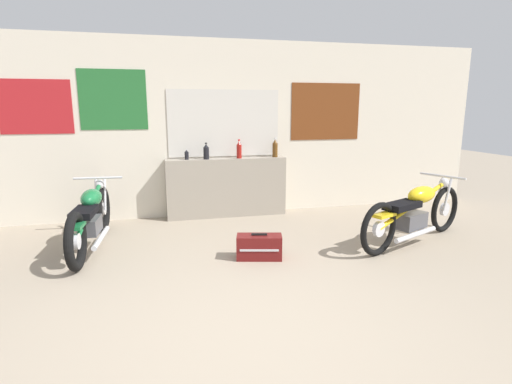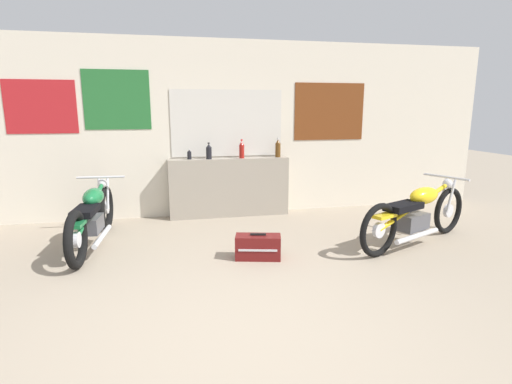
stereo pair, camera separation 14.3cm
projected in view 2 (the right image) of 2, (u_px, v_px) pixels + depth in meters
ground_plane at (240, 340)px, 3.05m from camera, size 24.00×24.00×0.00m
wall_back at (200, 129)px, 6.39m from camera, size 10.00×0.07×2.80m
sill_counter at (229, 187)px, 6.50m from camera, size 1.93×0.28×0.95m
bottle_leftmost at (189, 155)px, 6.25m from camera, size 0.06×0.06×0.16m
bottle_left_center at (209, 152)px, 6.27m from camera, size 0.09×0.09×0.26m
bottle_center at (242, 150)px, 6.37m from camera, size 0.08×0.08×0.30m
bottle_right_center at (278, 149)px, 6.51m from camera, size 0.09×0.09×0.32m
motorcycle_yellow at (417, 213)px, 5.12m from camera, size 2.04×1.04×0.84m
motorcycle_green at (93, 216)px, 5.05m from camera, size 0.64×2.11×0.81m
hard_case_darkred at (258, 247)px, 4.68m from camera, size 0.56×0.34×0.31m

